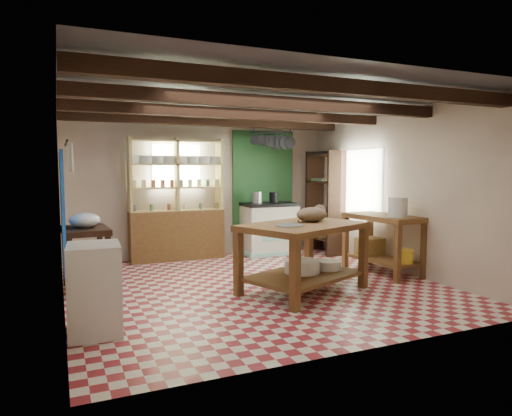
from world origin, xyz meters
name	(u,v)px	position (x,y,z in m)	size (l,w,h in m)	color
floor	(255,287)	(0.00, 0.00, -0.01)	(5.00, 5.00, 0.02)	maroon
ceiling	(255,100)	(0.00, 0.00, 2.60)	(5.00, 5.00, 0.02)	#4F4E54
wall_back	(203,188)	(0.00, 2.50, 1.30)	(5.00, 0.04, 2.60)	beige
wall_front	(367,209)	(0.00, -2.50, 1.30)	(5.00, 0.04, 2.60)	beige
wall_left	(60,199)	(-2.50, 0.00, 1.30)	(0.04, 5.00, 2.60)	beige
wall_right	(397,191)	(2.50, 0.00, 1.30)	(0.04, 5.00, 2.60)	beige
ceiling_beams	(255,109)	(0.00, 0.00, 2.48)	(5.00, 3.80, 0.15)	black
blue_wall_patch	(63,210)	(-2.47, 0.90, 1.10)	(0.04, 1.40, 1.60)	blue
green_wall_patch	(263,189)	(1.25, 2.47, 1.25)	(1.30, 0.04, 2.30)	#225528
window_back	(177,166)	(-0.50, 2.48, 1.70)	(0.90, 0.02, 0.80)	#B4C8B1
window_right	(359,183)	(2.48, 1.00, 1.40)	(0.02, 1.30, 1.20)	#B4C8B1
utensil_rail	(67,156)	(-2.44, -1.20, 1.78)	(0.06, 0.90, 0.28)	black
pot_rack	(272,141)	(1.25, 2.05, 2.18)	(0.86, 0.12, 0.36)	black
shelving_unit	(177,200)	(-0.55, 2.31, 1.10)	(1.70, 0.34, 2.20)	#D3BE7A
tall_rack	(325,202)	(2.28, 1.80, 1.00)	(0.40, 0.86, 2.00)	black
work_table	(303,258)	(0.47, -0.52, 0.46)	(1.64, 1.09, 0.93)	brown
stove	(269,228)	(1.23, 2.15, 0.50)	(1.02, 0.69, 1.00)	silver
prep_table	(86,259)	(-2.20, 0.76, 0.43)	(0.58, 0.85, 0.86)	black
white_cabinet	(95,289)	(-2.22, -1.05, 0.46)	(0.51, 0.61, 0.91)	silver
right_counter	(383,244)	(2.18, -0.07, 0.47)	(0.65, 1.30, 0.93)	brown
cat	(312,215)	(0.69, -0.38, 1.03)	(0.45, 0.34, 0.20)	#80654B
steel_tray	(289,226)	(0.17, -0.70, 0.94)	(0.37, 0.37, 0.02)	#B2B3BA
basin_large	(302,266)	(0.50, -0.46, 0.33)	(0.49, 0.49, 0.17)	silver
basin_small	(328,265)	(0.93, -0.45, 0.31)	(0.36, 0.36, 0.13)	silver
kettle_left	(257,198)	(0.98, 2.15, 1.11)	(0.19, 0.19, 0.22)	#B2B3BA
kettle_right	(274,197)	(1.33, 2.15, 1.10)	(0.16, 0.16, 0.20)	black
enamel_bowl	(85,220)	(-2.20, 0.76, 0.96)	(0.41, 0.41, 0.20)	silver
white_bucket	(398,207)	(2.15, -0.42, 1.08)	(0.30, 0.30, 0.30)	silver
wicker_basket	(370,246)	(2.16, 0.23, 0.39)	(0.40, 0.32, 0.28)	olive
yellow_tub	(404,256)	(2.21, -0.52, 0.35)	(0.28, 0.28, 0.20)	gold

